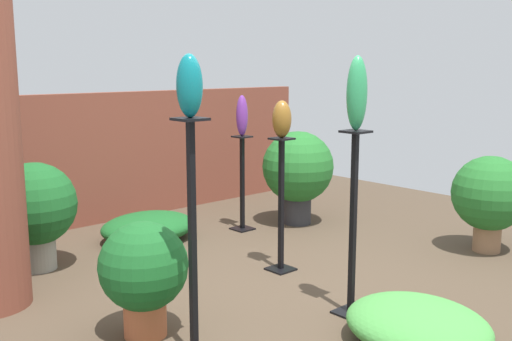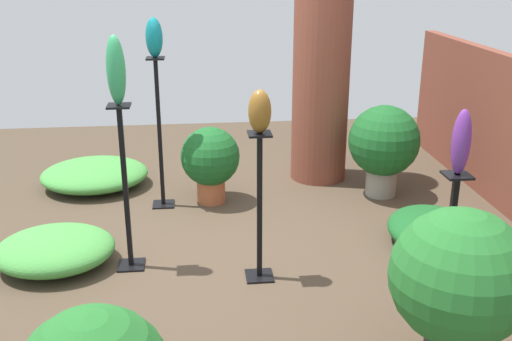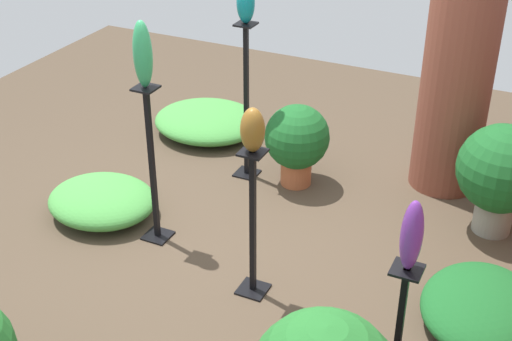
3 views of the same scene
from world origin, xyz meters
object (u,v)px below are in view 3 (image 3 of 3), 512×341
brick_pillar (464,32)px  art_vase_violet (412,236)px  art_vase_jade (143,54)px  pedestal_teal (246,109)px  potted_plant_front_right (502,172)px  art_vase_teal (246,2)px  pedestal_bronze (253,231)px  art_vase_bronze (253,130)px  potted_plant_walkway_edge (297,140)px  pedestal_jade (153,172)px

brick_pillar → art_vase_violet: 2.65m
art_vase_jade → art_vase_violet: art_vase_jade is taller
pedestal_teal → potted_plant_front_right: pedestal_teal is taller
brick_pillar → art_vase_teal: (0.61, -1.61, 0.20)m
pedestal_bronze → art_vase_teal: (-1.44, -0.75, 1.06)m
art_vase_bronze → art_vase_jade: (-0.27, -0.95, 0.25)m
brick_pillar → potted_plant_front_right: brick_pillar is taller
art_vase_teal → art_vase_violet: size_ratio=0.84×
pedestal_bronze → potted_plant_walkway_edge: bearing=-168.7°
pedestal_bronze → art_vase_bronze: size_ratio=3.71×
art_vase_violet → potted_plant_front_right: 2.17m
art_vase_teal → potted_plant_walkway_edge: size_ratio=0.46×
art_vase_violet → potted_plant_walkway_edge: size_ratio=0.56×
pedestal_teal → art_vase_teal: (-0.00, -0.00, 0.92)m
brick_pillar → potted_plant_walkway_edge: size_ratio=3.73×
art_vase_teal → art_vase_violet: 2.80m
potted_plant_walkway_edge → pedestal_jade: bearing=-28.3°
potted_plant_front_right → pedestal_teal: bearing=-88.9°
pedestal_jade → art_vase_violet: (0.85, 2.10, 0.60)m
pedestal_teal → pedestal_bronze: bearing=27.6°
pedestal_bronze → potted_plant_walkway_edge: pedestal_bronze is taller
pedestal_teal → pedestal_jade: size_ratio=1.11×
art_vase_violet → potted_plant_front_right: bearing=173.9°
pedestal_bronze → pedestal_teal: bearing=-152.4°
potted_plant_front_right → art_vase_bronze: bearing=-42.8°
brick_pillar → potted_plant_walkway_edge: 1.59m
art_vase_teal → art_vase_bronze: bearing=27.6°
art_vase_jade → potted_plant_walkway_edge: art_vase_jade is taller
art_vase_teal → art_vase_jade: size_ratio=0.71×
potted_plant_front_right → art_vase_teal: bearing=-88.9°
brick_pillar → pedestal_jade: (1.78, -1.81, -0.79)m
brick_pillar → pedestal_teal: size_ratio=1.96×
art_vase_bronze → potted_plant_walkway_edge: (-1.48, -0.30, -0.83)m
pedestal_teal → art_vase_teal: art_vase_teal is taller
pedestal_teal → art_vase_teal: bearing=-166.0°
art_vase_violet → potted_plant_front_right: (-2.06, 0.22, -0.65)m
pedestal_teal → art_vase_bronze: art_vase_bronze is taller
pedestal_bronze → art_vase_bronze: art_vase_bronze is taller
art_vase_violet → brick_pillar: bearing=-173.6°
art_vase_bronze → potted_plant_front_right: 2.14m
pedestal_bronze → art_vase_teal: size_ratio=3.24×
art_vase_teal → art_vase_violet: (2.02, 1.90, -0.39)m
art_vase_violet → potted_plant_walkway_edge: (-2.06, -1.45, -0.75)m
pedestal_teal → brick_pillar: bearing=110.6°
pedestal_teal → art_vase_bronze: (1.44, 0.75, 0.61)m
pedestal_jade → potted_plant_walkway_edge: pedestal_jade is taller
brick_pillar → pedestal_bronze: (2.05, -0.86, -0.87)m
potted_plant_walkway_edge → art_vase_teal: bearing=-84.4°
pedestal_jade → art_vase_bronze: bearing=74.3°
art_vase_bronze → art_vase_jade: 1.02m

